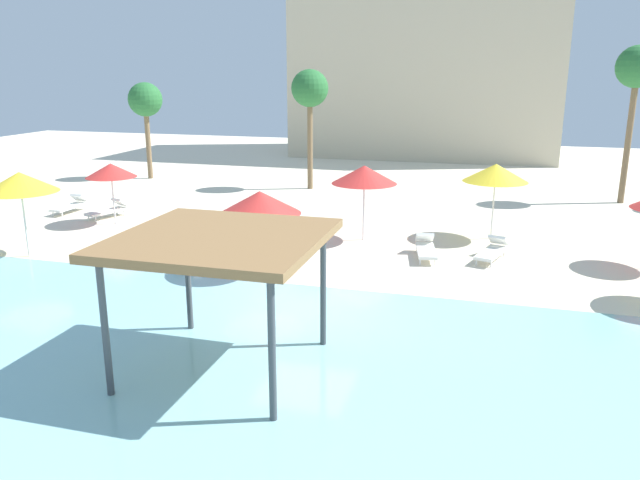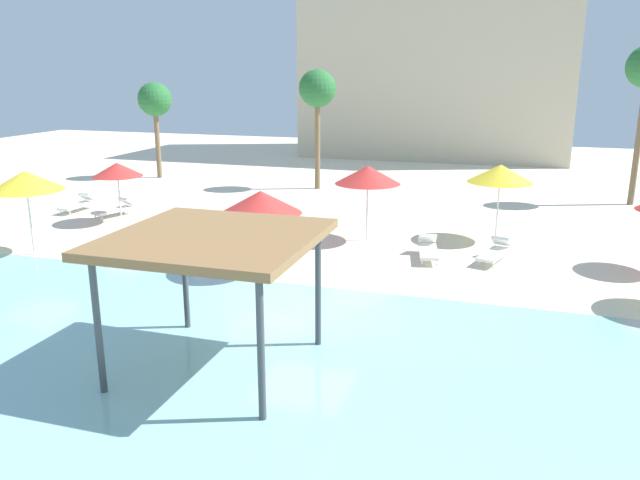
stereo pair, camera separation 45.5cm
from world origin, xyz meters
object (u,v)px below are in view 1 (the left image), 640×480
(beach_umbrella_yellow_7, at_px, (496,173))
(palm_tree_3, at_px, (145,101))
(beach_umbrella_red_1, at_px, (260,202))
(beach_umbrella_red_2, at_px, (364,175))
(lounge_chair_0, at_px, (189,253))
(lounge_chair_4, at_px, (207,235))
(lounge_chair_1, at_px, (426,248))
(beach_umbrella_yellow_3, at_px, (20,182))
(palm_tree_1, at_px, (637,71))
(palm_tree_2, at_px, (310,91))
(lounge_chair_2, at_px, (493,250))
(shade_pavilion, at_px, (221,244))
(lounge_chair_6, at_px, (71,205))
(beach_umbrella_red_4, at_px, (111,170))
(lounge_chair_5, at_px, (109,209))

(beach_umbrella_yellow_7, distance_m, palm_tree_3, 21.14)
(beach_umbrella_red_1, bearing_deg, beach_umbrella_red_2, 65.01)
(beach_umbrella_yellow_7, relative_size, lounge_chair_0, 1.42)
(lounge_chair_0, bearing_deg, lounge_chair_4, 176.84)
(lounge_chair_1, bearing_deg, lounge_chair_0, -80.25)
(beach_umbrella_yellow_3, bearing_deg, lounge_chair_4, 32.04)
(palm_tree_1, height_order, palm_tree_3, palm_tree_1)
(palm_tree_1, relative_size, palm_tree_2, 1.17)
(beach_umbrella_red_1, distance_m, lounge_chair_4, 4.58)
(beach_umbrella_red_1, bearing_deg, lounge_chair_2, 26.81)
(shade_pavilion, xyz_separation_m, palm_tree_3, (-14.06, 20.93, 1.61))
(beach_umbrella_red_1, distance_m, lounge_chair_6, 12.75)
(lounge_chair_1, relative_size, palm_tree_2, 0.32)
(shade_pavilion, xyz_separation_m, beach_umbrella_yellow_3, (-9.79, 5.78, -0.20))
(palm_tree_1, bearing_deg, beach_umbrella_yellow_3, -144.06)
(beach_umbrella_yellow_3, height_order, palm_tree_3, palm_tree_3)
(lounge_chair_4, bearing_deg, lounge_chair_1, 114.95)
(lounge_chair_0, distance_m, lounge_chair_1, 7.88)
(beach_umbrella_red_4, bearing_deg, lounge_chair_1, -5.59)
(lounge_chair_2, distance_m, lounge_chair_4, 10.04)
(shade_pavilion, distance_m, lounge_chair_1, 10.18)
(lounge_chair_0, relative_size, lounge_chair_6, 1.04)
(beach_umbrella_yellow_7, height_order, lounge_chair_6, beach_umbrella_yellow_7)
(beach_umbrella_red_2, distance_m, lounge_chair_4, 6.09)
(lounge_chair_1, height_order, palm_tree_1, palm_tree_1)
(lounge_chair_0, bearing_deg, lounge_chair_5, -142.92)
(beach_umbrella_red_4, bearing_deg, palm_tree_1, 26.35)
(lounge_chair_2, height_order, lounge_chair_5, same)
(lounge_chair_2, xyz_separation_m, palm_tree_3, (-19.35, 11.23, 4.03))
(beach_umbrella_red_2, distance_m, palm_tree_2, 10.87)
(beach_umbrella_red_4, distance_m, lounge_chair_2, 15.08)
(lounge_chair_5, xyz_separation_m, lounge_chair_6, (-2.19, 0.36, 0.00))
(beach_umbrella_yellow_3, relative_size, lounge_chair_2, 1.45)
(lounge_chair_6, bearing_deg, shade_pavilion, 48.92)
(beach_umbrella_yellow_3, bearing_deg, beach_umbrella_red_4, 88.19)
(shade_pavilion, xyz_separation_m, lounge_chair_2, (5.29, 9.70, -2.42))
(lounge_chair_2, distance_m, palm_tree_1, 13.74)
(lounge_chair_4, xyz_separation_m, lounge_chair_5, (-5.87, 2.70, 0.00))
(beach_umbrella_red_2, bearing_deg, lounge_chair_5, 176.51)
(lounge_chair_1, xyz_separation_m, lounge_chair_5, (-13.71, 2.28, 0.00))
(lounge_chair_2, bearing_deg, beach_umbrella_red_1, -46.95)
(beach_umbrella_red_1, distance_m, lounge_chair_0, 3.31)
(lounge_chair_5, distance_m, palm_tree_3, 10.69)
(lounge_chair_5, bearing_deg, lounge_chair_1, 99.52)
(palm_tree_2, bearing_deg, palm_tree_3, 176.57)
(lounge_chair_0, xyz_separation_m, lounge_chair_6, (-8.53, 5.43, 0.00))
(beach_umbrella_red_4, distance_m, lounge_chair_6, 3.91)
(lounge_chair_2, height_order, lounge_chair_4, same)
(lounge_chair_4, height_order, lounge_chair_5, same)
(lounge_chair_5, bearing_deg, palm_tree_3, -140.51)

